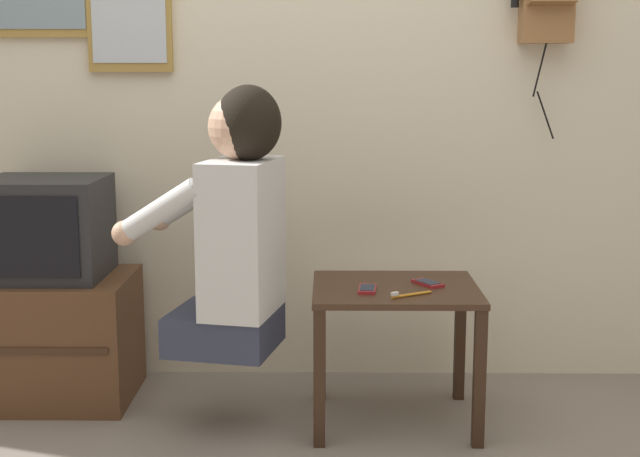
{
  "coord_description": "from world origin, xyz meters",
  "views": [
    {
      "loc": [
        0.12,
        -2.49,
        1.27
      ],
      "look_at": [
        0.09,
        0.58,
        0.73
      ],
      "focal_mm": 50.0,
      "sensor_mm": 36.0,
      "label": 1
    }
  ],
  "objects_px": {
    "television": "(46,228)",
    "cell_phone_held": "(367,289)",
    "person": "(235,223)",
    "cell_phone_spare": "(428,283)",
    "toothbrush": "(408,294)"
  },
  "relations": [
    {
      "from": "television",
      "to": "cell_phone_held",
      "type": "height_order",
      "value": "television"
    },
    {
      "from": "television",
      "to": "cell_phone_spare",
      "type": "height_order",
      "value": "television"
    },
    {
      "from": "cell_phone_spare",
      "to": "person",
      "type": "bearing_deg",
      "value": 155.72
    },
    {
      "from": "person",
      "to": "cell_phone_spare",
      "type": "distance_m",
      "value": 0.73
    },
    {
      "from": "television",
      "to": "toothbrush",
      "type": "relative_size",
      "value": 3.06
    },
    {
      "from": "cell_phone_held",
      "to": "toothbrush",
      "type": "distance_m",
      "value": 0.16
    },
    {
      "from": "television",
      "to": "cell_phone_spare",
      "type": "distance_m",
      "value": 1.47
    },
    {
      "from": "television",
      "to": "cell_phone_held",
      "type": "xyz_separation_m",
      "value": [
        1.22,
        -0.3,
        -0.16
      ]
    },
    {
      "from": "person",
      "to": "cell_phone_spare",
      "type": "xyz_separation_m",
      "value": [
        0.69,
        0.09,
        -0.24
      ]
    },
    {
      "from": "person",
      "to": "cell_phone_held",
      "type": "xyz_separation_m",
      "value": [
        0.46,
        -0.0,
        -0.24
      ]
    },
    {
      "from": "person",
      "to": "toothbrush",
      "type": "height_order",
      "value": "person"
    },
    {
      "from": "television",
      "to": "toothbrush",
      "type": "height_order",
      "value": "television"
    },
    {
      "from": "cell_phone_held",
      "to": "toothbrush",
      "type": "xyz_separation_m",
      "value": [
        0.14,
        -0.08,
        0.0
      ]
    },
    {
      "from": "person",
      "to": "television",
      "type": "xyz_separation_m",
      "value": [
        -0.76,
        0.29,
        -0.07
      ]
    },
    {
      "from": "person",
      "to": "cell_phone_held",
      "type": "relative_size",
      "value": 7.24
    }
  ]
}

